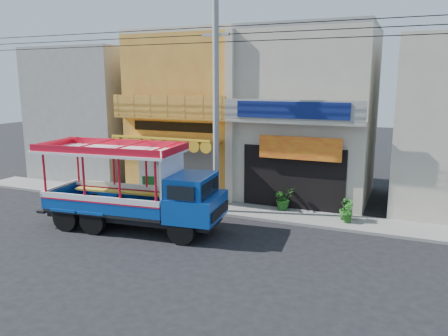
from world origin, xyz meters
name	(u,v)px	position (x,y,z in m)	size (l,w,h in m)	color
ground	(205,241)	(0.00, 0.00, 0.00)	(90.00, 90.00, 0.00)	black
sidewalk	(243,210)	(0.00, 4.00, 0.06)	(30.00, 2.00, 0.12)	slate
shophouse_left	(201,111)	(-4.00, 7.96, 4.11)	(6.00, 7.50, 8.24)	#C1712A
shophouse_right	(310,115)	(2.00, 7.96, 4.11)	(6.00, 6.75, 8.24)	#B3A593
party_pilaster	(230,120)	(-1.00, 4.85, 4.00)	(0.35, 0.30, 8.00)	#B3A593
filler_building_left	(98,113)	(-11.00, 8.00, 3.80)	(6.00, 6.00, 7.60)	gray
utility_pole	(219,98)	(-0.85, 3.30, 5.03)	(28.00, 0.26, 9.00)	gray
songthaew_truck	(144,190)	(-2.62, 0.13, 1.64)	(7.46, 3.05, 3.39)	black
green_sign	(149,188)	(-5.04, 4.22, 0.55)	(0.66, 0.45, 1.02)	black
potted_plant_a	(284,198)	(1.68, 4.64, 0.63)	(0.92, 0.80, 1.02)	#1C4F16
potted_plant_b	(348,211)	(4.54, 3.89, 0.57)	(0.50, 0.40, 0.91)	#1C4F16
potted_plant_c	(346,208)	(4.43, 4.23, 0.61)	(0.54, 0.54, 0.97)	#1C4F16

